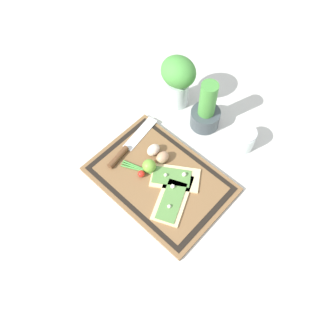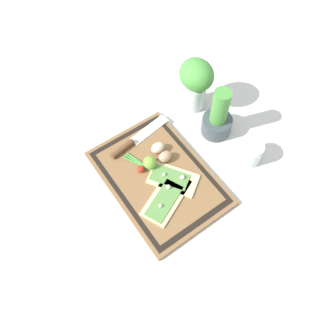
# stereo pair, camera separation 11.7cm
# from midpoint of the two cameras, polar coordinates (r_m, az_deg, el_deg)

# --- Properties ---
(ground_plane) EXTENTS (6.00, 6.00, 0.00)m
(ground_plane) POSITION_cam_midpoint_polar(r_m,az_deg,el_deg) (1.19, 1.15, -2.12)
(ground_plane) COLOR silver
(cutting_board) EXTENTS (0.49, 0.34, 0.02)m
(cutting_board) POSITION_cam_midpoint_polar(r_m,az_deg,el_deg) (1.18, 1.15, -1.92)
(cutting_board) COLOR brown
(cutting_board) RESTS_ON ground_plane
(pizza_slice_near) EXTENTS (0.17, 0.22, 0.02)m
(pizza_slice_near) POSITION_cam_midpoint_polar(r_m,az_deg,el_deg) (1.13, 2.58, -5.56)
(pizza_slice_near) COLOR beige
(pizza_slice_near) RESTS_ON cutting_board
(pizza_slice_far) EXTENTS (0.20, 0.18, 0.02)m
(pizza_slice_far) POSITION_cam_midpoint_polar(r_m,az_deg,el_deg) (1.16, 3.65, -2.09)
(pizza_slice_far) COLOR beige
(pizza_slice_far) RESTS_ON cutting_board
(knife) EXTENTS (0.07, 0.27, 0.02)m
(knife) POSITION_cam_midpoint_polar(r_m,az_deg,el_deg) (1.24, -3.81, 4.17)
(knife) COLOR silver
(knife) RESTS_ON cutting_board
(egg_brown) EXTENTS (0.04, 0.05, 0.04)m
(egg_brown) POSITION_cam_midpoint_polar(r_m,az_deg,el_deg) (1.19, 2.27, 1.74)
(egg_brown) COLOR tan
(egg_brown) RESTS_ON cutting_board
(egg_pink) EXTENTS (0.04, 0.05, 0.04)m
(egg_pink) POSITION_cam_midpoint_polar(r_m,az_deg,el_deg) (1.21, 0.98, 3.29)
(egg_pink) COLOR beige
(egg_pink) RESTS_ON cutting_board
(lime) EXTENTS (0.05, 0.05, 0.05)m
(lime) POSITION_cam_midpoint_polar(r_m,az_deg,el_deg) (1.17, -0.18, 0.79)
(lime) COLOR #70A838
(lime) RESTS_ON cutting_board
(cherry_tomato_red) EXTENTS (0.03, 0.03, 0.03)m
(cherry_tomato_red) POSITION_cam_midpoint_polar(r_m,az_deg,el_deg) (1.17, -1.93, -0.42)
(cherry_tomato_red) COLOR red
(cherry_tomato_red) RESTS_ON cutting_board
(scallion_bunch) EXTENTS (0.26, 0.13, 0.01)m
(scallion_bunch) POSITION_cam_midpoint_polar(r_m,az_deg,el_deg) (1.18, 0.71, -0.99)
(scallion_bunch) COLOR #47933D
(scallion_bunch) RESTS_ON cutting_board
(herb_pot) EXTENTS (0.12, 0.12, 0.22)m
(herb_pot) POSITION_cam_midpoint_polar(r_m,az_deg,el_deg) (1.26, 11.32, 8.18)
(herb_pot) COLOR #3D474C
(herb_pot) RESTS_ON ground_plane
(sauce_jar) EXTENTS (0.09, 0.09, 0.09)m
(sauce_jar) POSITION_cam_midpoint_polar(r_m,az_deg,el_deg) (1.25, 16.79, 2.25)
(sauce_jar) COLOR silver
(sauce_jar) RESTS_ON ground_plane
(herb_glass) EXTENTS (0.14, 0.12, 0.23)m
(herb_glass) POSITION_cam_midpoint_polar(r_m,az_deg,el_deg) (1.29, 7.55, 14.52)
(herb_glass) COLOR silver
(herb_glass) RESTS_ON ground_plane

